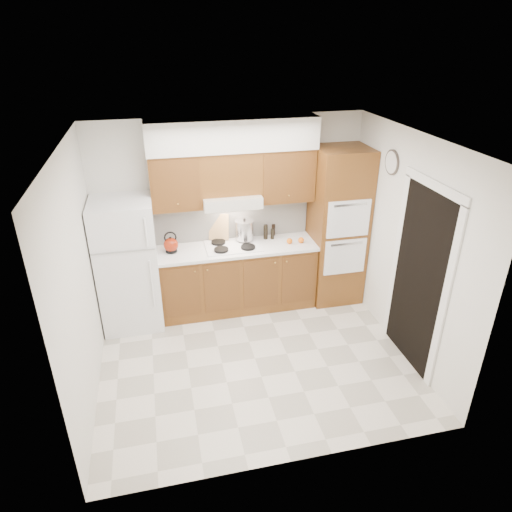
{
  "coord_description": "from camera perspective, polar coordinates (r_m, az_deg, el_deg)",
  "views": [
    {
      "loc": [
        -0.96,
        -4.25,
        3.56
      ],
      "look_at": [
        0.12,
        0.45,
        1.15
      ],
      "focal_mm": 32.0,
      "sensor_mm": 36.0,
      "label": 1
    }
  ],
  "objects": [
    {
      "name": "floor",
      "position": [
        5.63,
        -0.13,
        -12.68
      ],
      "size": [
        3.6,
        3.6,
        0.0
      ],
      "primitive_type": "plane",
      "color": "beige",
      "rests_on": "ground"
    },
    {
      "name": "ceiling",
      "position": [
        4.47,
        -0.17,
        14.11
      ],
      "size": [
        3.6,
        3.6,
        0.0
      ],
      "primitive_type": "plane",
      "color": "white",
      "rests_on": "wall_back"
    },
    {
      "name": "wall_back",
      "position": [
        6.26,
        -3.21,
        5.32
      ],
      "size": [
        3.6,
        0.02,
        2.6
      ],
      "primitive_type": "cube",
      "color": "white",
      "rests_on": "floor"
    },
    {
      "name": "wall_left",
      "position": [
        4.89,
        -21.22,
        -2.98
      ],
      "size": [
        0.02,
        3.0,
        2.6
      ],
      "primitive_type": "cube",
      "color": "white",
      "rests_on": "floor"
    },
    {
      "name": "wall_right",
      "position": [
        5.55,
        18.28,
        1.1
      ],
      "size": [
        0.02,
        3.0,
        2.6
      ],
      "primitive_type": "cube",
      "color": "white",
      "rests_on": "floor"
    },
    {
      "name": "fridge",
      "position": [
        6.05,
        -15.71,
        -1.05
      ],
      "size": [
        0.75,
        0.72,
        1.72
      ],
      "primitive_type": "cube",
      "color": "white",
      "rests_on": "floor"
    },
    {
      "name": "base_cabinets",
      "position": [
        6.36,
        -2.32,
        -2.78
      ],
      "size": [
        2.11,
        0.6,
        0.9
      ],
      "primitive_type": "cube",
      "color": "brown",
      "rests_on": "floor"
    },
    {
      "name": "countertop",
      "position": [
        6.13,
        -2.38,
        1.01
      ],
      "size": [
        2.13,
        0.62,
        0.04
      ],
      "primitive_type": "cube",
      "color": "white",
      "rests_on": "base_cabinets"
    },
    {
      "name": "backsplash",
      "position": [
        6.28,
        -2.94,
        4.61
      ],
      "size": [
        2.11,
        0.03,
        0.56
      ],
      "primitive_type": "cube",
      "color": "white",
      "rests_on": "countertop"
    },
    {
      "name": "oven_cabinet",
      "position": [
        6.43,
        10.13,
        3.6
      ],
      "size": [
        0.7,
        0.65,
        2.2
      ],
      "primitive_type": "cube",
      "color": "brown",
      "rests_on": "floor"
    },
    {
      "name": "upper_cab_left",
      "position": [
        5.85,
        -10.05,
        9.14
      ],
      "size": [
        0.63,
        0.33,
        0.7
      ],
      "primitive_type": "cube",
      "color": "brown",
      "rests_on": "wall_back"
    },
    {
      "name": "upper_cab_right",
      "position": [
        6.08,
        3.69,
        10.15
      ],
      "size": [
        0.73,
        0.33,
        0.7
      ],
      "primitive_type": "cube",
      "color": "brown",
      "rests_on": "wall_back"
    },
    {
      "name": "range_hood",
      "position": [
        5.95,
        -3.13,
        7.01
      ],
      "size": [
        0.75,
        0.45,
        0.15
      ],
      "primitive_type": "cube",
      "color": "silver",
      "rests_on": "wall_back"
    },
    {
      "name": "upper_cab_over_hood",
      "position": [
        5.9,
        -3.32,
        10.4
      ],
      "size": [
        0.75,
        0.33,
        0.55
      ],
      "primitive_type": "cube",
      "color": "brown",
      "rests_on": "range_hood"
    },
    {
      "name": "soffit",
      "position": [
        5.78,
        -2.91,
        14.93
      ],
      "size": [
        2.13,
        0.36,
        0.4
      ],
      "primitive_type": "cube",
      "color": "silver",
      "rests_on": "wall_back"
    },
    {
      "name": "cooktop",
      "position": [
        6.13,
        -2.88,
        1.26
      ],
      "size": [
        0.74,
        0.5,
        0.01
      ],
      "primitive_type": "cube",
      "color": "white",
      "rests_on": "countertop"
    },
    {
      "name": "doorway",
      "position": [
        5.4,
        19.61,
        -2.88
      ],
      "size": [
        0.02,
        0.9,
        2.1
      ],
      "primitive_type": "cube",
      "color": "black",
      "rests_on": "floor"
    },
    {
      "name": "wall_clock",
      "position": [
        5.71,
        16.64,
        11.16
      ],
      "size": [
        0.02,
        0.3,
        0.3
      ],
      "primitive_type": "cylinder",
      "rotation": [
        0.0,
        1.57,
        0.0
      ],
      "color": "#3F3833",
      "rests_on": "wall_right"
    },
    {
      "name": "kettle",
      "position": [
        6.02,
        -10.59,
        1.38
      ],
      "size": [
        0.21,
        0.21,
        0.19
      ],
      "primitive_type": "sphere",
      "rotation": [
        0.0,
        0.0,
        0.09
      ],
      "color": "maroon",
      "rests_on": "countertop"
    },
    {
      "name": "cutting_board",
      "position": [
        6.25,
        -4.68,
        3.65
      ],
      "size": [
        0.29,
        0.17,
        0.36
      ],
      "primitive_type": "cube",
      "rotation": [
        -0.21,
        0.0,
        -0.31
      ],
      "color": "tan",
      "rests_on": "countertop"
    },
    {
      "name": "stock_pot",
      "position": [
        6.23,
        -1.45,
        3.27
      ],
      "size": [
        0.31,
        0.31,
        0.26
      ],
      "primitive_type": "cylinder",
      "rotation": [
        0.0,
        0.0,
        -0.31
      ],
      "color": "silver",
      "rests_on": "cooktop"
    },
    {
      "name": "condiment_a",
      "position": [
        6.31,
        1.22,
        3.03
      ],
      "size": [
        0.07,
        0.07,
        0.21
      ],
      "primitive_type": "cylinder",
      "rotation": [
        0.0,
        0.0,
        -0.37
      ],
      "color": "black",
      "rests_on": "countertop"
    },
    {
      "name": "condiment_b",
      "position": [
        6.44,
        2.19,
        3.29
      ],
      "size": [
        0.06,
        0.06,
        0.16
      ],
      "primitive_type": "cylinder",
      "rotation": [
        0.0,
        0.0,
        -0.35
      ],
      "color": "black",
      "rests_on": "countertop"
    },
    {
      "name": "condiment_c",
      "position": [
        6.32,
        2.07,
        2.76
      ],
      "size": [
        0.06,
        0.06,
        0.14
      ],
      "primitive_type": "cylinder",
      "rotation": [
        0.0,
        0.0,
        -0.2
      ],
      "color": "black",
      "rests_on": "countertop"
    },
    {
      "name": "orange_near",
      "position": [
        6.24,
        5.66,
        1.99
      ],
      "size": [
        0.08,
        0.08,
        0.08
      ],
      "primitive_type": "sphere",
      "rotation": [
        0.0,
        0.0,
        0.02
      ],
      "color": "#FF520D",
      "rests_on": "countertop"
    },
    {
      "name": "orange_far",
      "position": [
        6.2,
        4.21,
        1.88
      ],
      "size": [
        0.1,
        0.1,
        0.08
      ],
      "primitive_type": "sphere",
      "rotation": [
        0.0,
        0.0,
        0.33
      ],
      "color": "orange",
      "rests_on": "countertop"
    }
  ]
}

